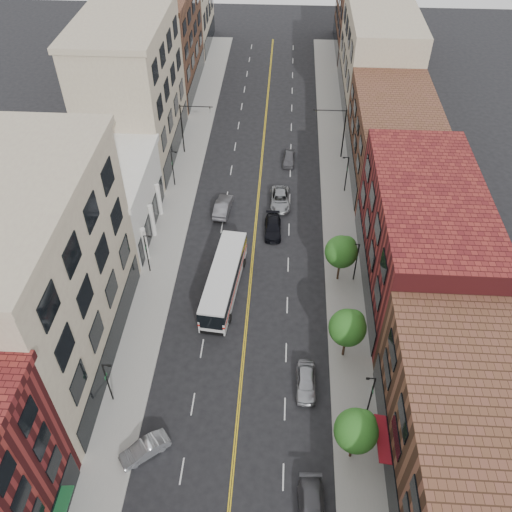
% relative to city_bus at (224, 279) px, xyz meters
% --- Properties ---
extents(ground, '(220.00, 220.00, 0.00)m').
position_rel_city_bus_xyz_m(ground, '(2.61, -21.57, -1.82)').
color(ground, black).
rests_on(ground, ground).
extents(sidewalk_left, '(4.00, 110.00, 0.15)m').
position_rel_city_bus_xyz_m(sidewalk_left, '(-7.39, 13.43, -1.74)').
color(sidewalk_left, gray).
rests_on(sidewalk_left, ground).
extents(sidewalk_right, '(4.00, 110.00, 0.15)m').
position_rel_city_bus_xyz_m(sidewalk_right, '(12.61, 13.43, -1.74)').
color(sidewalk_right, gray).
rests_on(sidewalk_right, ground).
extents(bldg_l_tanoffice, '(10.00, 22.00, 18.00)m').
position_rel_city_bus_xyz_m(bldg_l_tanoffice, '(-14.39, -8.57, 7.18)').
color(bldg_l_tanoffice, tan).
rests_on(bldg_l_tanoffice, ground).
extents(bldg_l_white, '(10.00, 14.00, 8.00)m').
position_rel_city_bus_xyz_m(bldg_l_white, '(-14.39, 9.43, 2.18)').
color(bldg_l_white, silver).
rests_on(bldg_l_white, ground).
extents(bldg_l_far_a, '(10.00, 20.00, 18.00)m').
position_rel_city_bus_xyz_m(bldg_l_far_a, '(-14.39, 26.43, 7.18)').
color(bldg_l_far_a, tan).
rests_on(bldg_l_far_a, ground).
extents(bldg_l_far_b, '(10.00, 20.00, 15.00)m').
position_rel_city_bus_xyz_m(bldg_l_far_b, '(-14.39, 46.43, 5.68)').
color(bldg_l_far_b, brown).
rests_on(bldg_l_far_b, ground).
extents(bldg_r_near, '(10.00, 26.00, 10.00)m').
position_rel_city_bus_xyz_m(bldg_r_near, '(19.61, -21.57, 3.18)').
color(bldg_r_near, brown).
rests_on(bldg_r_near, ground).
extents(bldg_r_mid, '(10.00, 22.00, 12.00)m').
position_rel_city_bus_xyz_m(bldg_r_mid, '(19.61, 2.43, 4.18)').
color(bldg_r_mid, '#581719').
rests_on(bldg_r_mid, ground).
extents(bldg_r_far_a, '(10.00, 20.00, 10.00)m').
position_rel_city_bus_xyz_m(bldg_r_far_a, '(19.61, 23.43, 3.18)').
color(bldg_r_far_a, brown).
rests_on(bldg_r_far_a, ground).
extents(bldg_r_far_b, '(10.00, 22.00, 14.00)m').
position_rel_city_bus_xyz_m(bldg_r_far_b, '(19.61, 44.43, 5.18)').
color(bldg_r_far_b, tan).
rests_on(bldg_r_far_b, ground).
extents(bldg_r_far_c, '(10.00, 18.00, 11.00)m').
position_rel_city_bus_xyz_m(bldg_r_far_c, '(19.61, 64.43, 3.68)').
color(bldg_r_far_c, brown).
rests_on(bldg_r_far_c, ground).
extents(tree_r_1, '(3.40, 3.40, 5.59)m').
position_rel_city_bus_xyz_m(tree_r_1, '(12.00, -17.50, 2.31)').
color(tree_r_1, black).
rests_on(tree_r_1, sidewalk_right).
extents(tree_r_2, '(3.40, 3.40, 5.59)m').
position_rel_city_bus_xyz_m(tree_r_2, '(12.00, -7.50, 2.31)').
color(tree_r_2, black).
rests_on(tree_r_2, sidewalk_right).
extents(tree_r_3, '(3.40, 3.40, 5.59)m').
position_rel_city_bus_xyz_m(tree_r_3, '(12.00, 2.50, 2.31)').
color(tree_r_3, black).
rests_on(tree_r_3, sidewalk_right).
extents(lamp_l_1, '(0.81, 0.55, 5.05)m').
position_rel_city_bus_xyz_m(lamp_l_1, '(-8.34, -13.57, 1.15)').
color(lamp_l_1, black).
rests_on(lamp_l_1, sidewalk_left).
extents(lamp_l_2, '(0.81, 0.55, 5.05)m').
position_rel_city_bus_xyz_m(lamp_l_2, '(-8.34, 2.43, 1.15)').
color(lamp_l_2, black).
rests_on(lamp_l_2, sidewalk_left).
extents(lamp_l_3, '(0.81, 0.55, 5.05)m').
position_rel_city_bus_xyz_m(lamp_l_3, '(-8.34, 18.43, 1.15)').
color(lamp_l_3, black).
rests_on(lamp_l_3, sidewalk_left).
extents(lamp_r_1, '(0.81, 0.55, 5.05)m').
position_rel_city_bus_xyz_m(lamp_r_1, '(13.56, -13.57, 1.15)').
color(lamp_r_1, black).
rests_on(lamp_r_1, sidewalk_right).
extents(lamp_r_2, '(0.81, 0.55, 5.05)m').
position_rel_city_bus_xyz_m(lamp_r_2, '(13.56, 2.43, 1.15)').
color(lamp_r_2, black).
rests_on(lamp_r_2, sidewalk_right).
extents(lamp_r_3, '(0.81, 0.55, 5.05)m').
position_rel_city_bus_xyz_m(lamp_r_3, '(13.56, 18.43, 1.15)').
color(lamp_r_3, black).
rests_on(lamp_r_3, sidewalk_right).
extents(signal_mast_left, '(4.49, 0.18, 7.20)m').
position_rel_city_bus_xyz_m(signal_mast_left, '(-7.66, 26.43, 2.83)').
color(signal_mast_left, black).
rests_on(signal_mast_left, sidewalk_left).
extents(signal_mast_right, '(4.49, 0.18, 7.20)m').
position_rel_city_bus_xyz_m(signal_mast_right, '(12.88, 26.43, 2.83)').
color(signal_mast_right, black).
rests_on(signal_mast_right, sidewalk_right).
extents(city_bus, '(3.88, 12.37, 3.13)m').
position_rel_city_bus_xyz_m(city_bus, '(0.00, 0.00, 0.00)').
color(city_bus, silver).
rests_on(city_bus, ground).
extents(car_angle_b, '(4.11, 3.67, 1.35)m').
position_rel_city_bus_xyz_m(car_angle_b, '(-4.54, -18.28, -1.14)').
color(car_angle_b, '#B8BCC1').
rests_on(car_angle_b, ground).
extents(car_parked_mid, '(2.20, 5.11, 1.47)m').
position_rel_city_bus_xyz_m(car_parked_mid, '(8.74, -22.27, -1.09)').
color(car_parked_mid, '#48484D').
rests_on(car_parked_mid, ground).
extents(car_parked_far, '(1.80, 4.47, 1.52)m').
position_rel_city_bus_xyz_m(car_parked_far, '(8.41, -11.24, -1.06)').
color(car_parked_far, '#A1A3A9').
rests_on(car_parked_far, ground).
extents(car_lane_behind, '(2.15, 5.03, 1.61)m').
position_rel_city_bus_xyz_m(car_lane_behind, '(-1.54, 13.41, -1.01)').
color(car_lane_behind, '#515156').
rests_on(car_lane_behind, ground).
extents(car_lane_a, '(2.11, 4.83, 1.38)m').
position_rel_city_bus_xyz_m(car_lane_a, '(4.70, 9.89, -1.13)').
color(car_lane_a, black).
rests_on(car_lane_a, ground).
extents(car_lane_b, '(2.60, 5.36, 1.47)m').
position_rel_city_bus_xyz_m(car_lane_b, '(5.41, 15.37, -1.09)').
color(car_lane_b, gray).
rests_on(car_lane_b, ground).
extents(car_lane_c, '(1.88, 4.09, 1.36)m').
position_rel_city_bus_xyz_m(car_lane_c, '(6.38, 24.73, -1.14)').
color(car_lane_c, '#545459').
rests_on(car_lane_c, ground).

